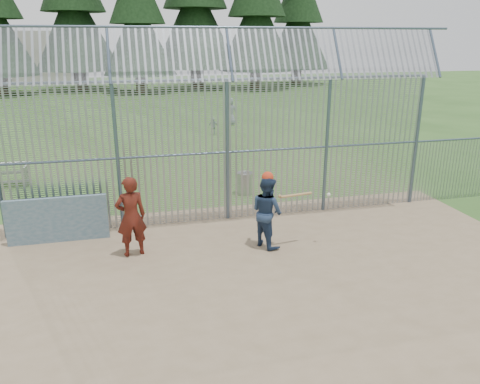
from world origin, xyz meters
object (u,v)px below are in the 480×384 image
object	(u,v)px
onlooker	(131,216)
trash_can	(245,183)
dugout_wall	(58,220)
batter	(267,212)

from	to	relation	value
onlooker	trash_can	bearing A→B (deg)	-144.47
dugout_wall	onlooker	xyz separation A→B (m)	(1.84, -1.24, 0.39)
dugout_wall	onlooker	size ratio (longest dim) A/B	1.26
onlooker	trash_can	world-z (taller)	onlooker
batter	onlooker	bearing A→B (deg)	61.15
onlooker	trash_can	size ratio (longest dim) A/B	2.41
batter	trash_can	size ratio (longest dim) A/B	2.22
batter	onlooker	distance (m)	3.32
dugout_wall	onlooker	world-z (taller)	onlooker
batter	trash_can	bearing A→B (deg)	-31.25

